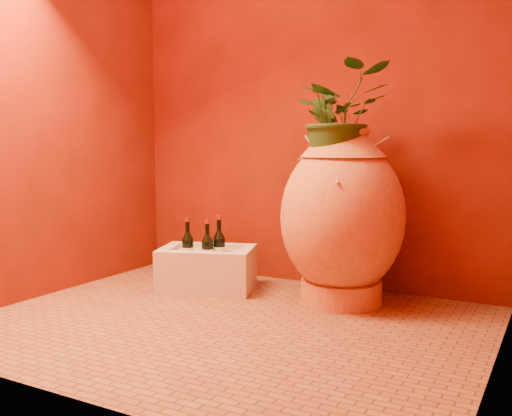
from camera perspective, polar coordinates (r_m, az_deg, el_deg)
The scene contains 12 objects.
floor at distance 2.95m, azimuth -2.88°, elevation -11.43°, with size 2.50×2.50×0.00m, color brown.
wall_back at distance 3.72m, azimuth 5.31°, elevation 11.71°, with size 2.50×0.02×2.50m, color #541604.
wall_left at distance 3.65m, azimuth -20.32°, elevation 11.45°, with size 0.02×2.00×2.50m, color #541604.
wall_right at distance 2.43m, azimuth 23.80°, elevation 14.09°, with size 0.02×2.00×2.50m, color #541604.
amphora at distance 3.26m, azimuth 8.62°, elevation -0.81°, with size 0.73×0.73×1.00m.
stone_basin at distance 3.58m, azimuth -4.90°, elevation -6.17°, with size 0.66×0.56×0.27m.
wine_bottle_a at distance 3.54m, azimuth -3.70°, elevation -4.10°, with size 0.08×0.08×0.32m.
wine_bottle_b at distance 3.56m, azimuth -6.84°, elevation -4.14°, with size 0.08×0.08×0.31m.
wine_bottle_c at distance 3.51m, azimuth -4.88°, elevation -4.34°, with size 0.07×0.07×0.30m.
wall_tap at distance 3.63m, azimuth 4.45°, elevation 3.75°, with size 0.08×0.16×0.17m.
plant_main at distance 3.23m, azimuth 8.36°, elevation 9.07°, with size 0.52×0.45×0.58m, color #1D4418.
plant_side at distance 3.22m, azimuth 7.13°, elevation 7.56°, with size 0.21×0.17×0.38m, color #1D4418.
Camera 1 is at (1.48, -2.39, 0.90)m, focal length 40.00 mm.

